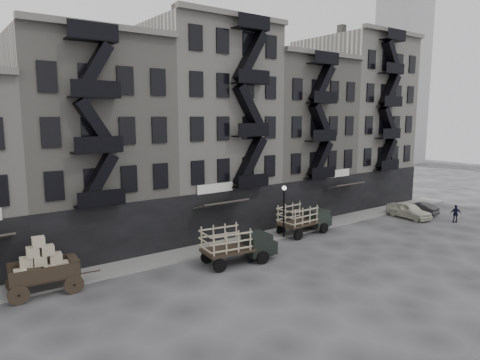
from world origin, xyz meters
TOP-DOWN VIEW (x-y plane):
  - ground at (0.00, 0.00)m, footprint 140.00×140.00m
  - sidewalk at (0.00, 3.75)m, footprint 55.00×2.50m
  - building_midwest at (-10.00, 9.83)m, footprint 10.00×11.35m
  - building_center at (-0.00, 9.82)m, footprint 10.00×11.35m
  - building_mideast at (10.00, 9.83)m, footprint 10.00×11.35m
  - building_east at (20.00, 9.82)m, footprint 10.00×11.35m
  - lamp_post at (3.00, 2.60)m, footprint 0.36×0.36m
  - wagon at (-14.98, 2.59)m, footprint 3.98×2.40m
  - stake_truck_west at (-3.41, 0.13)m, footprint 5.30×2.68m
  - stake_truck_east at (5.34, 2.61)m, footprint 5.16×2.33m
  - car_east at (17.31, 0.54)m, footprint 2.24×4.59m
  - car_far at (19.50, 0.82)m, footprint 1.42×3.76m
  - pedestrian_mid at (-2.61, -0.22)m, footprint 1.12×1.08m
  - policeman at (19.20, -3.03)m, footprint 0.97×0.96m

SIDE VIEW (x-z plane):
  - ground at x=0.00m, z-range 0.00..0.00m
  - sidewalk at x=0.00m, z-range 0.00..0.15m
  - car_far at x=19.50m, z-range 0.00..1.23m
  - car_east at x=17.31m, z-range 0.00..1.51m
  - policeman at x=19.20m, z-range 0.00..1.64m
  - pedestrian_mid at x=-2.61m, z-range 0.00..1.81m
  - stake_truck_east at x=5.34m, z-range 0.18..2.72m
  - stake_truck_west at x=-3.41m, z-range 0.18..2.74m
  - wagon at x=-14.98m, z-range 0.23..3.45m
  - lamp_post at x=3.00m, z-range 0.64..4.92m
  - building_midwest at x=-10.00m, z-range -0.60..15.60m
  - building_mideast at x=10.00m, z-range -0.60..15.60m
  - building_center at x=0.00m, z-range -0.60..17.60m
  - building_east at x=20.00m, z-range -0.60..18.60m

